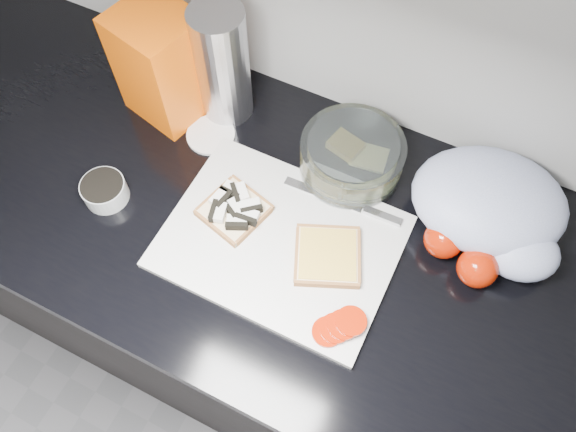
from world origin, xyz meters
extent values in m
cube|color=black|center=(0.00, 1.20, 0.43)|extent=(3.50, 0.60, 0.86)
cube|color=black|center=(0.00, 1.20, 0.88)|extent=(3.50, 0.64, 0.04)
cube|color=silver|center=(0.01, 1.16, 0.91)|extent=(0.40, 0.30, 0.01)
cube|color=beige|center=(-0.09, 1.17, 0.92)|extent=(0.12, 0.12, 0.01)
cube|color=white|center=(-0.11, 1.21, 0.93)|extent=(0.04, 0.02, 0.01)
cube|color=black|center=(-0.11, 1.21, 0.93)|extent=(0.04, 0.01, 0.02)
cube|color=white|center=(-0.09, 1.20, 0.93)|extent=(0.04, 0.04, 0.01)
cube|color=black|center=(-0.09, 1.20, 0.93)|extent=(0.03, 0.03, 0.02)
cube|color=white|center=(-0.07, 1.19, 0.93)|extent=(0.04, 0.04, 0.01)
cube|color=black|center=(-0.07, 1.19, 0.93)|extent=(0.04, 0.03, 0.02)
cube|color=white|center=(-0.12, 1.18, 0.94)|extent=(0.03, 0.04, 0.01)
cube|color=black|center=(-0.12, 1.18, 0.94)|extent=(0.02, 0.04, 0.02)
cube|color=white|center=(-0.09, 1.17, 0.93)|extent=(0.04, 0.04, 0.01)
cube|color=black|center=(-0.09, 1.17, 0.93)|extent=(0.04, 0.03, 0.02)
cube|color=white|center=(-0.07, 1.15, 0.93)|extent=(0.04, 0.03, 0.01)
cube|color=black|center=(-0.07, 1.15, 0.93)|extent=(0.04, 0.02, 0.02)
cube|color=white|center=(-0.11, 1.15, 0.94)|extent=(0.03, 0.04, 0.01)
cube|color=black|center=(-0.11, 1.15, 0.94)|extent=(0.02, 0.04, 0.02)
cube|color=white|center=(-0.06, 1.17, 0.93)|extent=(0.04, 0.02, 0.01)
cube|color=black|center=(-0.06, 1.17, 0.93)|extent=(0.04, 0.01, 0.02)
cube|color=beige|center=(0.09, 1.17, 0.92)|extent=(0.14, 0.14, 0.01)
cube|color=gold|center=(0.09, 1.17, 0.93)|extent=(0.13, 0.13, 0.00)
cylinder|color=#A81B03|center=(0.15, 1.05, 0.91)|extent=(0.06, 0.06, 0.01)
cylinder|color=#A81B03|center=(0.16, 1.06, 0.92)|extent=(0.07, 0.07, 0.01)
cylinder|color=#A81B03|center=(0.17, 1.07, 0.92)|extent=(0.07, 0.07, 0.01)
cylinder|color=#A81B03|center=(0.18, 1.08, 0.93)|extent=(0.07, 0.07, 0.01)
cube|color=silver|center=(0.04, 1.28, 0.91)|extent=(0.15, 0.02, 0.00)
cube|color=silver|center=(0.15, 1.28, 0.92)|extent=(0.07, 0.02, 0.01)
cylinder|color=#A8ADAE|center=(-0.32, 1.11, 0.92)|extent=(0.08, 0.08, 0.04)
cylinder|color=black|center=(-0.32, 1.11, 0.94)|extent=(0.08, 0.08, 0.01)
cylinder|color=silver|center=(-0.22, 1.31, 0.90)|extent=(0.13, 0.13, 0.01)
cylinder|color=silver|center=(0.05, 1.36, 0.94)|extent=(0.19, 0.19, 0.08)
cube|color=gold|center=(0.04, 1.36, 0.93)|extent=(0.07, 0.06, 0.04)
cube|color=#DACB82|center=(0.09, 1.36, 0.92)|extent=(0.07, 0.06, 0.01)
cube|color=#F24D04|center=(-0.33, 1.35, 1.01)|extent=(0.17, 0.16, 0.22)
cylinder|color=#B1B0B5|center=(-0.23, 1.39, 1.02)|extent=(0.10, 0.10, 0.24)
ellipsoid|color=silver|center=(0.31, 1.37, 0.96)|extent=(0.31, 0.26, 0.12)
ellipsoid|color=silver|center=(0.38, 1.31, 0.94)|extent=(0.15, 0.13, 0.08)
sphere|color=#A81B03|center=(0.26, 1.28, 0.93)|extent=(0.07, 0.07, 0.07)
sphere|color=#A81B03|center=(0.33, 1.25, 0.93)|extent=(0.07, 0.07, 0.07)
camera|label=1|loc=(0.21, 0.78, 1.79)|focal=35.00mm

